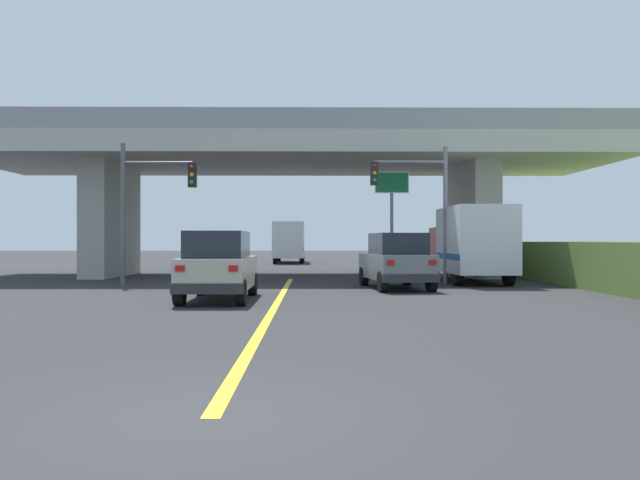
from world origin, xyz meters
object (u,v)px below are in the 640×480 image
at_px(box_truck, 471,244).
at_px(semi_truck_distant, 289,242).
at_px(traffic_signal_farside, 148,196).
at_px(suv_crossing, 396,261).
at_px(traffic_signal_nearside, 420,196).
at_px(suv_lead, 219,266).
at_px(highway_sign, 392,198).

distance_m(box_truck, semi_truck_distant, 25.04).
bearing_deg(traffic_signal_farside, semi_truck_distant, 79.57).
height_order(suv_crossing, traffic_signal_farside, traffic_signal_farside).
bearing_deg(suv_crossing, box_truck, 36.95).
bearing_deg(semi_truck_distant, traffic_signal_nearside, -75.42).
height_order(traffic_signal_nearside, traffic_signal_farside, traffic_signal_nearside).
bearing_deg(suv_lead, traffic_signal_nearside, 45.81).
height_order(traffic_signal_nearside, highway_sign, traffic_signal_nearside).
bearing_deg(traffic_signal_nearside, box_truck, 12.46).
height_order(suv_lead, traffic_signal_nearside, traffic_signal_nearside).
distance_m(highway_sign, semi_truck_distant, 22.68).
bearing_deg(traffic_signal_farside, traffic_signal_nearside, 5.25).
relative_size(suv_crossing, traffic_signal_farside, 0.82).
bearing_deg(traffic_signal_nearside, suv_crossing, -115.08).
relative_size(suv_lead, traffic_signal_nearside, 0.79).
height_order(suv_lead, highway_sign, highway_sign).
bearing_deg(suv_crossing, traffic_signal_farside, 162.08).
relative_size(box_truck, semi_truck_distant, 0.87).
relative_size(traffic_signal_farside, highway_sign, 1.12).
height_order(suv_lead, box_truck, box_truck).
relative_size(suv_lead, box_truck, 0.67).
xyz_separation_m(suv_lead, highway_sign, (6.25, 9.44, 2.61)).
xyz_separation_m(box_truck, traffic_signal_nearside, (-2.22, -0.49, 1.96)).
distance_m(traffic_signal_nearside, traffic_signal_farside, 10.91).
height_order(suv_lead, semi_truck_distant, semi_truck_distant).
relative_size(box_truck, highway_sign, 1.32).
relative_size(suv_lead, highway_sign, 0.89).
bearing_deg(suv_crossing, traffic_signal_nearside, 58.35).
xyz_separation_m(traffic_signal_nearside, traffic_signal_farside, (-10.87, -1.00, -0.10)).
bearing_deg(box_truck, traffic_signal_farside, -173.51).
bearing_deg(highway_sign, box_truck, -27.29).
bearing_deg(semi_truck_distant, suv_lead, -91.61).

